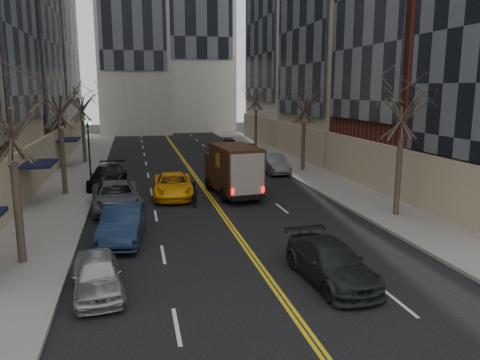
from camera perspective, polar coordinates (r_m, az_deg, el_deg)
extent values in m
plane|color=black|center=(13.08, 9.59, -19.64)|extent=(160.00, 160.00, 0.00)
cube|color=slate|center=(38.18, -19.45, 0.58)|extent=(4.00, 66.00, 0.15)
cube|color=slate|center=(40.23, 6.91, 1.65)|extent=(4.00, 66.00, 0.15)
cube|color=black|center=(44.29, -22.21, 18.86)|extent=(0.20, 10.56, 19.20)
cube|color=black|center=(29.18, -23.63, 1.82)|extent=(2.00, 3.00, 0.15)
cube|color=black|center=(29.54, -25.19, -0.27)|extent=(0.20, 3.00, 2.50)
cube|color=black|center=(41.92, -20.42, 4.63)|extent=(2.00, 3.00, 0.15)
cube|color=black|center=(42.17, -21.53, 3.14)|extent=(0.20, 3.00, 2.50)
cube|color=tan|center=(47.58, 13.63, 19.73)|extent=(10.00, 14.00, 28.00)
cube|color=#B7B2A8|center=(61.62, 8.29, 20.71)|extent=(12.00, 15.00, 34.00)
cylinder|color=#382D23|center=(19.39, -25.41, -3.66)|extent=(0.30, 0.30, 3.83)
cylinder|color=#382D23|center=(30.97, -20.75, 2.10)|extent=(0.30, 0.30, 4.05)
cylinder|color=#382D23|center=(43.80, -18.49, 4.47)|extent=(0.30, 0.30, 3.69)
cylinder|color=#382D23|center=(25.52, 18.72, 0.33)|extent=(0.30, 0.30, 3.96)
cylinder|color=#382D23|center=(38.02, 7.71, 4.08)|extent=(0.30, 0.30, 3.78)
cylinder|color=#382D23|center=(52.24, 1.94, 6.28)|extent=(0.30, 0.30, 4.14)
cylinder|color=black|center=(32.79, -17.85, 2.54)|extent=(0.12, 0.12, 3.80)
imported|color=black|center=(32.54, -18.10, 6.63)|extent=(0.15, 0.18, 0.90)
sphere|color=#0CE526|center=(32.44, -17.85, 6.54)|extent=(0.14, 0.14, 0.14)
cube|color=black|center=(29.35, -0.85, -0.95)|extent=(2.57, 6.03, 0.28)
cube|color=black|center=(31.20, -2.04, 1.48)|extent=(2.29, 1.76, 1.93)
cube|color=black|center=(28.63, -0.55, 1.45)|extent=(2.62, 4.68, 2.75)
cube|color=black|center=(26.74, 0.97, -2.16)|extent=(2.11, 0.37, 0.28)
cube|color=red|center=(26.35, -0.90, -1.44)|extent=(0.17, 0.07, 0.32)
cube|color=red|center=(26.94, 2.83, -1.17)|extent=(0.17, 0.07, 0.32)
cube|color=gold|center=(28.27, -2.74, 2.44)|extent=(0.12, 0.82, 0.83)
cube|color=gold|center=(28.94, 1.53, 2.66)|extent=(0.12, 0.82, 0.83)
cylinder|color=black|center=(30.89, -3.84, -0.49)|extent=(0.34, 0.90, 0.88)
cylinder|color=black|center=(31.48, -0.02, -0.24)|extent=(0.34, 0.90, 0.88)
cylinder|color=black|center=(27.60, -2.02, -1.87)|extent=(0.34, 0.90, 0.88)
cylinder|color=black|center=(28.27, 2.19, -1.56)|extent=(0.34, 0.90, 0.88)
imported|color=black|center=(16.83, 11.04, -9.83)|extent=(2.26, 4.88, 1.38)
cube|color=black|center=(17.24, 10.18, -7.34)|extent=(0.13, 0.04, 0.09)
cube|color=blue|center=(17.22, 10.21, -7.37)|extent=(0.10, 0.01, 0.06)
imported|color=#FAA70A|center=(29.19, -8.16, -0.68)|extent=(2.67, 5.36, 1.46)
imported|color=black|center=(26.59, -5.53, -1.70)|extent=(0.37, 0.56, 1.53)
imported|color=#A4A6AC|center=(16.28, -17.02, -11.00)|extent=(1.97, 4.00, 1.31)
imported|color=#101E35|center=(21.32, -14.10, -5.18)|extent=(2.16, 4.94, 1.58)
imported|color=#55575D|center=(26.70, -14.86, -1.96)|extent=(2.99, 5.74, 1.55)
imported|color=black|center=(32.90, -15.82, 0.41)|extent=(2.67, 5.47, 1.53)
imported|color=#B9BAC1|center=(35.50, -15.61, 1.06)|extent=(1.76, 4.10, 1.38)
imported|color=#52565B|center=(37.25, 4.13, 1.97)|extent=(1.62, 4.46, 1.46)
imported|color=#9D9FA4|center=(44.63, 1.25, 3.51)|extent=(2.49, 5.26, 1.45)
imported|color=black|center=(49.88, -1.28, 4.25)|extent=(2.19, 4.70, 1.33)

